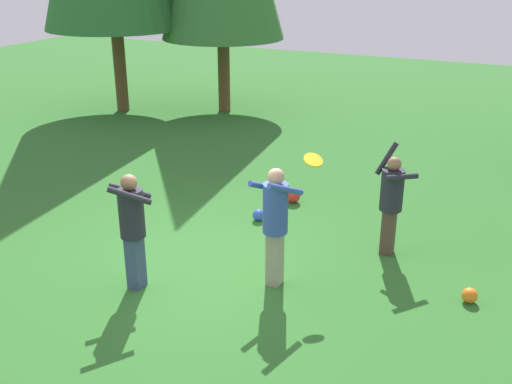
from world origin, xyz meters
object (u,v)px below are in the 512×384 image
object	(u,v)px
person_thrower	(391,198)
ball_blue	(258,215)
ball_red	(293,195)
person_catcher	(132,222)
ball_orange	(470,295)
person_bystander	(275,217)
frisbee	(313,160)

from	to	relation	value
person_thrower	ball_blue	size ratio (longest dim) A/B	8.41
ball_blue	ball_red	bearing A→B (deg)	76.75
ball_red	person_catcher	bearing A→B (deg)	-102.47
person_thrower	ball_orange	size ratio (longest dim) A/B	8.29
person_thrower	ball_red	distance (m)	2.54
ball_red	ball_orange	bearing A→B (deg)	-32.59
person_bystander	frisbee	world-z (taller)	frisbee
person_thrower	ball_red	size ratio (longest dim) A/B	6.18
frisbee	ball_red	world-z (taller)	frisbee
ball_blue	frisbee	bearing A→B (deg)	-41.54
person_thrower	person_bystander	bearing A→B (deg)	5.00
person_thrower	frisbee	distance (m)	1.54
person_bystander	ball_blue	bearing A→B (deg)	57.94
frisbee	ball_orange	bearing A→B (deg)	1.82
frisbee	ball_red	xyz separation A→B (m)	(-1.17, 2.24, -1.55)
person_bystander	ball_red	world-z (taller)	person_bystander
person_thrower	person_bystander	xyz separation A→B (m)	(-1.20, -1.58, 0.09)
ball_blue	ball_orange	size ratio (longest dim) A/B	0.99
person_bystander	ball_orange	xyz separation A→B (m)	(2.53, 0.66, -0.91)
frisbee	ball_orange	world-z (taller)	frisbee
ball_red	ball_blue	distance (m)	1.03
person_catcher	frisbee	distance (m)	2.57
frisbee	ball_red	distance (m)	2.97
ball_red	person_bystander	bearing A→B (deg)	-72.95
person_catcher	frisbee	size ratio (longest dim) A/B	4.48
person_catcher	person_bystander	size ratio (longest dim) A/B	0.97
person_thrower	person_bystander	world-z (taller)	person_thrower
person_catcher	ball_orange	distance (m)	4.58
person_bystander	ball_orange	world-z (taller)	person_bystander
person_bystander	ball_blue	distance (m)	2.32
person_catcher	ball_blue	distance (m)	2.91
person_thrower	frisbee	size ratio (longest dim) A/B	4.65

